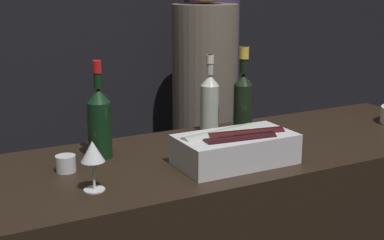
# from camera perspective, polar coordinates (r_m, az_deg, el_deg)

# --- Properties ---
(wall_back_chalkboard) EXTENTS (6.40, 0.06, 2.80)m
(wall_back_chalkboard) POSITION_cam_1_polar(r_m,az_deg,el_deg) (3.71, -14.66, 11.04)
(wall_back_chalkboard) COLOR black
(wall_back_chalkboard) RESTS_ON ground_plane
(ice_bin_with_bottles) EXTENTS (0.40, 0.21, 0.11)m
(ice_bin_with_bottles) POSITION_cam_1_polar(r_m,az_deg,el_deg) (1.80, 4.62, -2.86)
(ice_bin_with_bottles) COLOR silver
(ice_bin_with_bottles) RESTS_ON bar_counter
(wine_glass) EXTENTS (0.07, 0.07, 0.15)m
(wine_glass) POSITION_cam_1_polar(r_m,az_deg,el_deg) (1.58, -10.55, -3.54)
(wine_glass) COLOR silver
(wine_glass) RESTS_ON bar_counter
(candle_votive) EXTENTS (0.07, 0.07, 0.05)m
(candle_votive) POSITION_cam_1_polar(r_m,az_deg,el_deg) (1.78, -13.32, -4.54)
(candle_votive) COLOR silver
(candle_votive) RESTS_ON bar_counter
(red_wine_bottle_burgundy) EXTENTS (0.08, 0.08, 0.34)m
(red_wine_bottle_burgundy) POSITION_cam_1_polar(r_m,az_deg,el_deg) (1.87, -9.85, -0.01)
(red_wine_bottle_burgundy) COLOR black
(red_wine_bottle_burgundy) RESTS_ON bar_counter
(white_wine_bottle) EXTENTS (0.08, 0.08, 0.31)m
(white_wine_bottle) POSITION_cam_1_polar(r_m,az_deg,el_deg) (2.18, 1.91, 2.12)
(white_wine_bottle) COLOR #B2B7AD
(white_wine_bottle) RESTS_ON bar_counter
(champagne_bottle) EXTENTS (0.07, 0.07, 0.36)m
(champagne_bottle) POSITION_cam_1_polar(r_m,az_deg,el_deg) (2.05, 5.45, 1.92)
(champagne_bottle) COLOR black
(champagne_bottle) RESTS_ON bar_counter
(person_blond_tee) EXTENTS (0.33, 0.33, 1.70)m
(person_blond_tee) POSITION_cam_1_polar(r_m,az_deg,el_deg) (2.73, 1.35, 0.99)
(person_blond_tee) COLOR black
(person_blond_tee) RESTS_ON ground_plane
(person_grey_polo) EXTENTS (0.36, 0.36, 1.77)m
(person_grey_polo) POSITION_cam_1_polar(r_m,az_deg,el_deg) (3.57, 2.07, 4.72)
(person_grey_polo) COLOR black
(person_grey_polo) RESTS_ON ground_plane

